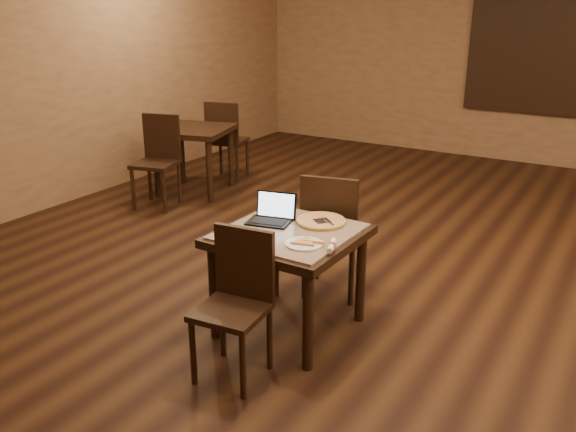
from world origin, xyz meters
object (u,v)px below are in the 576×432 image
Objects in this scene: laptop at (272,214)px; other_table_b at (194,139)px; other_table_b_chair_far at (225,136)px; chair_main_near at (237,295)px; chair_main_far at (332,229)px; tiled_table at (289,244)px; pizza_pan at (321,223)px; other_table_b_chair_near at (158,155)px.

other_table_b is (-2.53, 2.19, -0.15)m from laptop.
laptop is 3.76m from other_table_b_chair_far.
other_table_b_chair_far is at bearing 121.86° from chair_main_near.
chair_main_far is 3.56m from other_table_b_chair_far.
tiled_table is 0.91× the size of other_table_b_chair_far.
pizza_pan is at bearing 11.35° from laptop.
chair_main_far is 0.61m from laptop.
tiled_table is 3.22m from other_table_b_chair_near.
chair_main_far is at bearing 125.36° from other_table_b_chair_far.
pizza_pan is at bearing -41.30° from other_table_b_chair_near.
chair_main_near is 0.90m from pizza_pan.
chair_main_near reaches higher than pizza_pan.
chair_main_near reaches higher than other_table_b.
other_table_b is at bearing 141.36° from tiled_table.
laptop is 0.32× the size of other_table_b.
tiled_table is at bearing 118.37° from other_table_b_chair_far.
tiled_table is 3.56m from other_table_b.
other_table_b_chair_far is (0.02, 0.61, -0.08)m from other_table_b.
pizza_pan reaches higher than tiled_table.
chair_main_near is 4.43m from other_table_b_chair_far.
other_table_b_chair_far reaches higher than pizza_pan.
other_table_b is at bearing 73.19° from other_table_b_chair_near.
chair_main_near is 0.91× the size of other_table_b_chair_near.
pizza_pan is (0.10, -0.37, 0.19)m from chair_main_far.
other_table_b_chair_near is at bearing 134.41° from chair_main_near.
other_table_b is 1.01× the size of other_table_b_chair_far.
pizza_pan is at bearing 92.03° from chair_main_far.
tiled_table is 0.92× the size of chair_main_far.
other_table_b_chair_near and other_table_b_chair_far have the same top height.
laptop reaches higher than pizza_pan.
laptop is at bearing -156.00° from pizza_pan.
laptop is at bearing -46.47° from other_table_b_chair_near.
other_table_b_chair_far is at bearing 73.19° from other_table_b_chair_near.
chair_main_far is 3.22m from other_table_b.
other_table_b_chair_far is (-2.70, 3.52, 0.05)m from chair_main_near.
chair_main_far reaches higher than laptop.
tiled_table is 0.62m from chair_main_far.
laptop is (-0.22, -0.51, 0.24)m from chair_main_far.
other_table_b_chair_far is (-2.70, 2.90, -0.07)m from tiled_table.
other_table_b_chair_far is (-2.82, 2.66, -0.18)m from pizza_pan.
pizza_pan is at bearing 75.87° from chair_main_near.
chair_main_near is 0.91× the size of other_table_b_chair_far.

